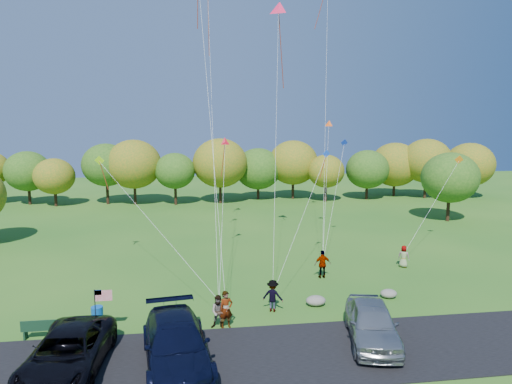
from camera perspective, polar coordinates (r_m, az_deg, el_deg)
ground at (r=25.49m, az=0.12°, el=-15.59°), size 140.00×140.00×0.00m
asphalt_lane at (r=21.93m, az=1.68°, el=-19.73°), size 44.00×6.00×0.06m
treeline at (r=60.14m, az=-1.31°, el=3.06°), size 77.06×27.66×8.36m
minivan_dark at (r=21.67m, az=-22.49°, el=-18.07°), size 3.28×6.48×1.76m
minivan_navy at (r=20.93m, az=-9.92°, el=-18.23°), size 3.56×6.99×1.94m
minivan_silver at (r=23.32m, az=14.30°, el=-15.55°), size 3.39×5.87×1.88m
flyer_a at (r=24.21m, az=-3.75°, el=-14.44°), size 0.82×0.67×1.95m
flyer_b at (r=24.22m, az=-4.66°, el=-14.70°), size 0.97×0.82×1.74m
flyer_c at (r=26.12m, az=2.11°, el=-12.83°), size 1.34×1.09×1.81m
flyer_d at (r=31.69m, az=8.33°, el=-8.92°), size 1.15×0.52×1.94m
flyer_e at (r=35.38m, az=17.97°, el=-7.67°), size 0.94×0.88×1.62m
park_bench at (r=25.46m, az=-25.35°, el=-15.19°), size 1.77×0.44×0.98m
trash_barrel at (r=26.20m, az=-19.22°, el=-14.32°), size 0.60×0.60×0.91m
flag_assembly at (r=24.41m, az=-18.91°, el=-12.77°), size 0.87×0.56×2.34m
boulder_near at (r=27.30m, az=7.49°, el=-13.32°), size 1.16×0.91×0.58m
boulder_far at (r=29.32m, az=16.25°, el=-12.10°), size 1.00×0.83×0.52m
kites_aloft at (r=37.29m, az=2.21°, el=18.89°), size 29.04×9.37×15.83m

